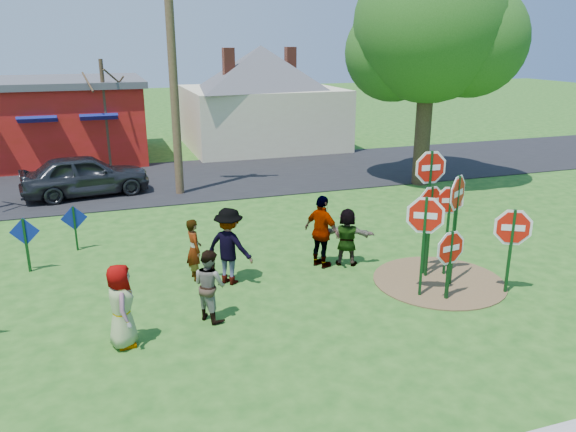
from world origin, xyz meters
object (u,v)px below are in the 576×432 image
at_px(leafy_tree, 433,34).
at_px(stop_sign_c, 430,211).
at_px(stop_sign_d, 449,208).
at_px(person_b, 194,249).
at_px(stop_sign_b, 430,181).
at_px(suv, 85,175).
at_px(stop_sign_a, 425,225).
at_px(utility_pole, 172,49).
at_px(person_a, 121,306).

bearing_deg(leafy_tree, stop_sign_c, -121.19).
height_order(stop_sign_d, person_b, stop_sign_d).
xyz_separation_m(stop_sign_b, stop_sign_d, (0.48, -0.21, -0.67)).
xyz_separation_m(stop_sign_c, suv, (-8.06, 10.73, -0.90)).
bearing_deg(stop_sign_b, stop_sign_a, -120.91).
bearing_deg(stop_sign_b, leafy_tree, 62.22).
height_order(utility_pole, leafy_tree, utility_pole).
distance_m(person_b, leafy_tree, 13.48).
distance_m(person_a, suv, 11.75).
height_order(stop_sign_c, utility_pole, utility_pole).
relative_size(stop_sign_b, utility_pole, 0.33).
relative_size(stop_sign_d, suv, 0.53).
height_order(stop_sign_a, person_b, stop_sign_a).
bearing_deg(utility_pole, leafy_tree, -9.11).
bearing_deg(stop_sign_b, stop_sign_d, -20.03).
relative_size(stop_sign_c, stop_sign_d, 1.02).
distance_m(utility_pole, leafy_tree, 9.88).
height_order(stop_sign_c, person_a, stop_sign_c).
relative_size(person_a, utility_pole, 0.17).
height_order(stop_sign_b, suv, stop_sign_b).
bearing_deg(leafy_tree, stop_sign_a, -121.96).
height_order(person_b, utility_pole, utility_pole).
relative_size(stop_sign_a, stop_sign_c, 1.03).
bearing_deg(stop_sign_a, person_a, -148.77).
bearing_deg(person_a, stop_sign_c, -84.69).
relative_size(person_b, utility_pole, 0.15).
relative_size(stop_sign_b, person_a, 1.97).
distance_m(suv, utility_pole, 5.71).
xyz_separation_m(stop_sign_b, leafy_tree, (5.04, 8.20, 3.48)).
bearing_deg(suv, person_a, 175.18).
distance_m(stop_sign_c, person_a, 7.47).
xyz_separation_m(person_a, person_b, (1.86, 2.74, -0.06)).
height_order(person_b, suv, suv).
height_order(stop_sign_d, suv, stop_sign_d).
xyz_separation_m(utility_pole, leafy_tree, (9.74, -1.56, 0.55)).
bearing_deg(leafy_tree, utility_pole, 170.89).
height_order(stop_sign_b, stop_sign_c, stop_sign_b).
bearing_deg(stop_sign_d, stop_sign_c, -170.96).
distance_m(person_a, leafy_tree, 16.36).
distance_m(stop_sign_c, stop_sign_d, 0.50).
relative_size(stop_sign_a, leafy_tree, 0.28).
relative_size(stop_sign_c, leafy_tree, 0.27).
height_order(stop_sign_d, person_a, stop_sign_d).
bearing_deg(person_b, stop_sign_d, -113.06).
height_order(suv, utility_pole, utility_pole).
relative_size(stop_sign_a, person_b, 1.64).
distance_m(stop_sign_a, stop_sign_d, 1.50).
bearing_deg(stop_sign_a, leafy_tree, 88.56).
bearing_deg(stop_sign_c, stop_sign_a, -136.70).
height_order(stop_sign_c, stop_sign_d, stop_sign_c).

